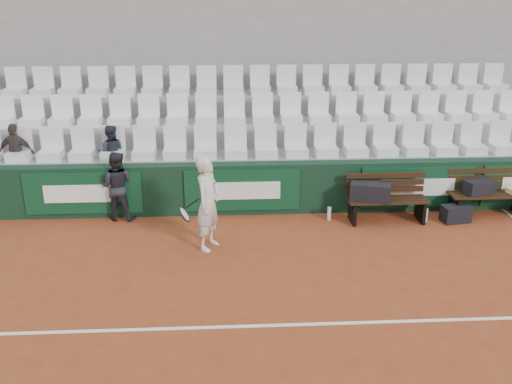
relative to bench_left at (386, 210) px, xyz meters
name	(u,v)px	position (x,y,z in m)	size (l,w,h in m)	color
ground	(267,326)	(-2.50, -3.40, -0.23)	(80.00, 80.00, 0.00)	brown
court_baseline	(267,326)	(-2.50, -3.40, -0.22)	(18.00, 0.06, 0.01)	white
back_barrier	(256,188)	(-2.44, 0.59, 0.28)	(18.00, 0.34, 1.00)	black
grandstand_tier_front	(251,178)	(-2.50, 1.22, 0.28)	(18.00, 0.95, 1.00)	gray
grandstand_tier_mid	(249,154)	(-2.50, 2.17, 0.50)	(18.00, 0.95, 1.45)	#969694
grandstand_tier_back	(247,134)	(-2.50, 3.12, 0.72)	(18.00, 0.95, 1.90)	gray
grandstand_rear_wall	(245,75)	(-2.50, 3.75, 1.98)	(18.00, 0.30, 4.40)	gray
seat_row_front	(251,141)	(-2.50, 1.05, 1.09)	(11.90, 0.44, 0.63)	silver
seat_row_mid	(249,109)	(-2.50, 2.00, 1.54)	(11.90, 0.44, 0.63)	white
seat_row_back	(247,80)	(-2.50, 2.95, 1.99)	(11.90, 0.44, 0.63)	silver
bench_left	(386,210)	(0.00, 0.00, 0.00)	(1.50, 0.56, 0.45)	black
bench_right	(487,204)	(2.02, 0.18, 0.00)	(1.50, 0.56, 0.45)	#301D0E
sports_bag_left	(370,192)	(-0.34, -0.03, 0.38)	(0.73, 0.31, 0.31)	black
sports_bag_right	(479,187)	(1.82, 0.20, 0.36)	(0.57, 0.27, 0.27)	black
sports_bag_ground	(456,214)	(1.30, -0.09, -0.07)	(0.51, 0.31, 0.31)	black
water_bottle_near	(329,214)	(-1.07, 0.11, -0.10)	(0.07, 0.07, 0.26)	silver
water_bottle_far	(426,215)	(0.74, -0.07, -0.10)	(0.07, 0.07, 0.26)	silver
tennis_player	(208,203)	(-3.31, -0.97, 0.59)	(0.80, 0.70, 1.63)	silver
ball_kid	(117,186)	(-5.05, 0.39, 0.44)	(0.65, 0.50, 1.33)	black
spectator_b	(13,131)	(-7.07, 1.10, 1.36)	(0.68, 0.28, 1.17)	#352F2B
spectator_c	(109,131)	(-5.25, 1.10, 1.33)	(0.54, 0.42, 1.12)	#202630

